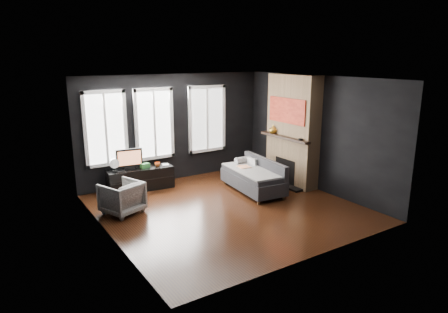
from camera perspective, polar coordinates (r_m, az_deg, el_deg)
floor at (r=8.50m, az=0.53°, el=-7.39°), size 5.00×5.00×0.00m
ceiling at (r=7.92m, az=0.58°, el=11.10°), size 5.00×5.00×0.00m
wall_back at (r=10.25m, az=-7.16°, el=4.10°), size 5.00×0.02×2.70m
wall_left at (r=7.09m, az=-16.61°, el=-0.94°), size 0.02×5.00×2.70m
wall_right at (r=9.68m, az=13.05°, el=3.24°), size 0.02×5.00×2.70m
windows at (r=9.90m, az=-9.62°, el=9.67°), size 4.00×0.16×1.76m
fireplace at (r=9.96m, az=9.78°, el=3.71°), size 0.70×1.62×2.70m
sofa at (r=9.44m, az=4.13°, el=-2.73°), size 1.07×1.87×0.77m
stripe_pillow at (r=9.80m, az=4.01°, el=-1.06°), size 0.09×0.30×0.30m
armchair at (r=8.40m, az=-14.39°, el=-5.48°), size 0.90×0.88×0.73m
media_console at (r=9.77m, az=-11.84°, el=-3.13°), size 1.59×0.62×0.53m
monitor at (r=9.58m, az=-13.39°, el=-0.18°), size 0.64×0.21×0.56m
desk_fan at (r=9.49m, az=-15.36°, el=-1.17°), size 0.26×0.26×0.32m
mug at (r=9.76m, az=-9.50°, el=-1.03°), size 0.14×0.11×0.13m
book at (r=9.84m, az=-8.84°, el=-0.63°), size 0.15×0.06×0.21m
storage_box at (r=9.68m, az=-11.24°, el=-1.29°), size 0.22×0.17×0.11m
mantel_vase at (r=10.13m, az=7.02°, el=3.88°), size 0.26×0.27×0.20m
mantel_clock at (r=9.42m, az=10.88°, el=2.43°), size 0.13×0.13×0.04m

